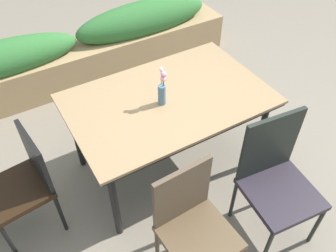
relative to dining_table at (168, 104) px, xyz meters
name	(u,v)px	position (x,y,z in m)	size (l,w,h in m)	color
ground_plane	(171,167)	(0.00, -0.05, -0.70)	(12.00, 12.00, 0.00)	#756B5B
dining_table	(168,104)	(0.00, 0.00, 0.00)	(1.49, 0.96, 0.76)	#8C704C
chair_near_right	(276,176)	(0.35, -0.84, -0.16)	(0.51, 0.51, 0.97)	#251F28
chair_near_left	(192,223)	(-0.34, -0.86, -0.16)	(0.43, 0.43, 0.92)	brown
chair_end_left	(24,181)	(-1.13, 0.01, -0.20)	(0.46, 0.46, 0.85)	black
flower_vase	(162,90)	(-0.07, -0.03, 0.19)	(0.06, 0.06, 0.30)	slate
planter_box	(80,53)	(-0.17, 1.58, -0.36)	(3.55, 0.45, 0.73)	#9E7F56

